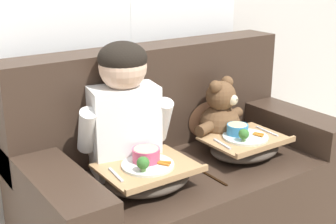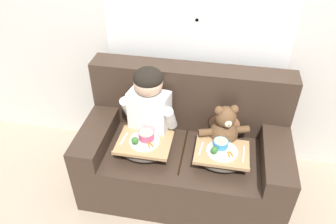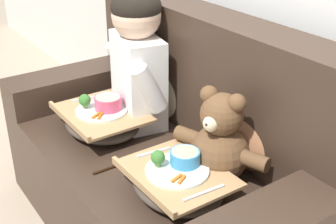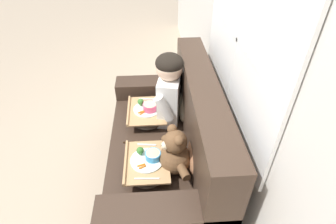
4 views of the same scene
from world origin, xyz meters
name	(u,v)px [view 3 (image 3 of 4)]	position (x,y,z in m)	size (l,w,h in m)	color
couch	(171,167)	(0.00, 0.07, 0.37)	(1.65, 0.85, 1.03)	#38281E
throw_pillow_behind_child	(165,81)	(-0.30, 0.24, 0.65)	(0.36, 0.18, 0.38)	#C1B293
throw_pillow_behind_teddy	(249,129)	(0.30, 0.24, 0.65)	(0.33, 0.16, 0.34)	#B2754C
child_figure	(137,52)	(-0.30, 0.09, 0.82)	(0.48, 0.26, 0.64)	white
teddy_bear	(219,143)	(0.30, 0.08, 0.63)	(0.41, 0.30, 0.38)	brown
lap_tray_child	(102,120)	(-0.30, -0.11, 0.54)	(0.42, 0.34, 0.18)	#473D33
lap_tray_teddy	(177,181)	(0.30, -0.11, 0.53)	(0.41, 0.32, 0.18)	#473D33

